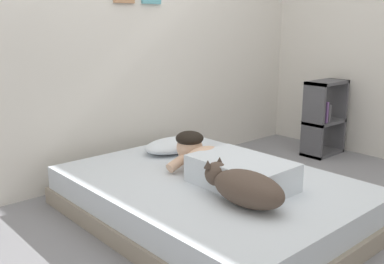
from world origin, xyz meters
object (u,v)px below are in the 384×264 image
dog (244,187)px  cell_phone (257,181)px  coffee_cup (206,155)px  pillow (173,145)px  person_lying (226,165)px  bookshelf (324,117)px  bed (210,198)px

dog → cell_phone: dog is taller
coffee_cup → dog: bearing=-119.1°
pillow → person_lying: (-0.17, -0.75, 0.05)m
cell_phone → bookshelf: 1.81m
pillow → person_lying: 0.78m
person_lying → bookshelf: bookshelf is taller
person_lying → dog: size_ratio=1.60×
dog → cell_phone: size_ratio=4.11×
bed → dog: 0.52m
pillow → coffee_cup: pillow is taller
bed → bookshelf: bearing=9.7°
pillow → bookshelf: bookshelf is taller
bed → person_lying: size_ratio=2.17×
bed → cell_phone: size_ratio=14.28×
person_lying → dog: person_lying is taller
coffee_cup → cell_phone: size_ratio=0.89×
person_lying → bookshelf: 1.90m
pillow → coffee_cup: 0.35m
cell_phone → bed: bearing=125.9°
person_lying → bookshelf: size_ratio=1.23×
person_lying → cell_phone: person_lying is taller
person_lying → cell_phone: 0.23m
person_lying → coffee_cup: bearing=62.3°
cell_phone → pillow: bearing=87.7°
coffee_cup → bookshelf: 1.64m
bed → pillow: size_ratio=3.84×
person_lying → dog: (-0.20, -0.33, -0.00)m
bookshelf → dog: bearing=-159.7°
person_lying → cell_phone: size_ratio=6.57×
cell_phone → bookshelf: bearing=18.5°
pillow → coffee_cup: size_ratio=4.16×
dog → coffee_cup: bearing=60.9°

